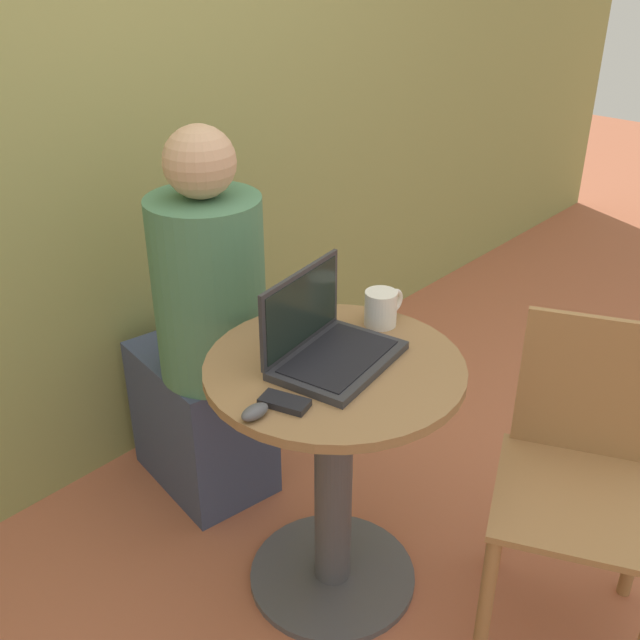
% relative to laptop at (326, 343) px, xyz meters
% --- Properties ---
extents(ground_plane, '(12.00, 12.00, 0.00)m').
position_rel_laptop_xyz_m(ground_plane, '(0.00, -0.03, -0.76)').
color(ground_plane, '#B26042').
extents(back_wall, '(7.00, 0.05, 2.60)m').
position_rel_laptop_xyz_m(back_wall, '(0.00, 0.91, 0.54)').
color(back_wall, '#939956').
rests_on(back_wall, ground_plane).
extents(round_table, '(0.63, 0.63, 0.71)m').
position_rel_laptop_xyz_m(round_table, '(0.00, -0.03, -0.31)').
color(round_table, '#4C4C51').
rests_on(round_table, ground_plane).
extents(laptop, '(0.35, 0.27, 0.22)m').
position_rel_laptop_xyz_m(laptop, '(0.00, 0.00, 0.00)').
color(laptop, '#2D2D33').
rests_on(laptop, round_table).
extents(cell_phone, '(0.08, 0.12, 0.02)m').
position_rel_laptop_xyz_m(cell_phone, '(-0.21, -0.06, -0.04)').
color(cell_phone, black).
rests_on(cell_phone, round_table).
extents(computer_mouse, '(0.07, 0.04, 0.03)m').
position_rel_laptop_xyz_m(computer_mouse, '(-0.28, -0.05, -0.03)').
color(computer_mouse, '#4C4C51').
rests_on(computer_mouse, round_table).
extents(coffee_cup, '(0.13, 0.08, 0.09)m').
position_rel_laptop_xyz_m(coffee_cup, '(0.24, 0.02, 0.00)').
color(coffee_cup, white).
rests_on(coffee_cup, round_table).
extents(chair_empty, '(0.53, 0.53, 0.83)m').
position_rel_laptop_xyz_m(chair_empty, '(0.33, -0.55, -0.32)').
color(chair_empty, '#9E7042').
rests_on(chair_empty, ground_plane).
extents(person_seated, '(0.37, 0.51, 1.20)m').
position_rel_laptop_xyz_m(person_seated, '(0.04, 0.53, -0.25)').
color(person_seated, '#3D4766').
rests_on(person_seated, ground_plane).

